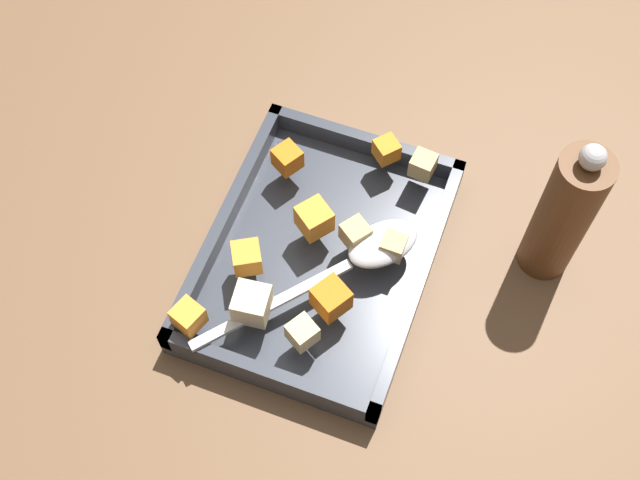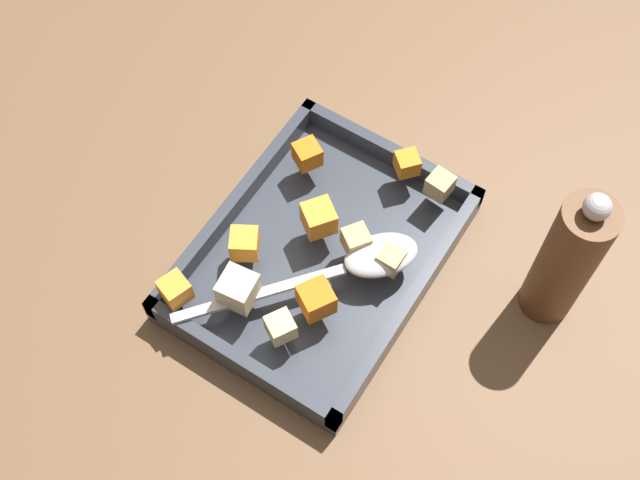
{
  "view_description": "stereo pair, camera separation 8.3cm",
  "coord_description": "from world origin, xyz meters",
  "views": [
    {
      "loc": [
        -0.39,
        -0.13,
        0.78
      ],
      "look_at": [
        -0.02,
        0.01,
        0.05
      ],
      "focal_mm": 47.38,
      "sensor_mm": 36.0,
      "label": 1
    },
    {
      "loc": [
        -0.35,
        -0.2,
        0.78
      ],
      "look_at": [
        -0.02,
        0.01,
        0.05
      ],
      "focal_mm": 47.38,
      "sensor_mm": 36.0,
      "label": 2
    }
  ],
  "objects": [
    {
      "name": "potato_chunk_back_center",
      "position": [
        0.1,
        -0.06,
        0.05
      ],
      "size": [
        0.03,
        0.03,
        0.02
      ],
      "primitive_type": "cube",
      "rotation": [
        0.0,
        0.0,
        3.03
      ],
      "color": "tan",
      "rests_on": "baking_dish"
    },
    {
      "name": "potato_chunk_rim_edge",
      "position": [
        -0.12,
        -0.01,
        0.05
      ],
      "size": [
        0.03,
        0.03,
        0.02
      ],
      "primitive_type": "cube",
      "rotation": [
        0.0,
        0.0,
        1.03
      ],
      "color": "#E0CC89",
      "rests_on": "baking_dish"
    },
    {
      "name": "carrot_chunk_far_right",
      "position": [
        0.06,
        0.08,
        0.05
      ],
      "size": [
        0.03,
        0.03,
        0.03
      ],
      "primitive_type": "cube",
      "rotation": [
        0.0,
        0.0,
        2.61
      ],
      "color": "orange",
      "rests_on": "baking_dish"
    },
    {
      "name": "ground_plane",
      "position": [
        0.0,
        0.0,
        0.0
      ],
      "size": [
        4.0,
        4.0,
        0.0
      ],
      "primitive_type": "plane",
      "color": "brown"
    },
    {
      "name": "carrot_chunk_near_left",
      "position": [
        -0.06,
        0.07,
        0.05
      ],
      "size": [
        0.04,
        0.04,
        0.03
      ],
      "primitive_type": "cube",
      "rotation": [
        0.0,
        0.0,
        3.67
      ],
      "color": "orange",
      "rests_on": "baking_dish"
    },
    {
      "name": "pepper_mill",
      "position": [
        0.07,
        -0.2,
        0.09
      ],
      "size": [
        0.05,
        0.05,
        0.2
      ],
      "color": "brown",
      "rests_on": "ground_plane"
    },
    {
      "name": "carrot_chunk_mid_left",
      "position": [
        -0.0,
        0.02,
        0.06
      ],
      "size": [
        0.04,
        0.04,
        0.03
      ],
      "primitive_type": "cube",
      "rotation": [
        0.0,
        0.0,
        4.07
      ],
      "color": "orange",
      "rests_on": "baking_dish"
    },
    {
      "name": "serving_spoon",
      "position": [
        -0.01,
        -0.04,
        0.05
      ],
      "size": [
        0.21,
        0.18,
        0.02
      ],
      "rotation": [
        0.0,
        0.0,
        2.45
      ],
      "color": "silver",
      "rests_on": "baking_dish"
    },
    {
      "name": "carrot_chunk_under_handle",
      "position": [
        0.11,
        -0.02,
        0.05
      ],
      "size": [
        0.03,
        0.03,
        0.02
      ],
      "primitive_type": "cube",
      "rotation": [
        0.0,
        0.0,
        2.42
      ],
      "color": "orange",
      "rests_on": "baking_dish"
    },
    {
      "name": "carrot_chunk_heap_top",
      "position": [
        -0.08,
        -0.02,
        0.06
      ],
      "size": [
        0.04,
        0.04,
        0.03
      ],
      "primitive_type": "cube",
      "rotation": [
        0.0,
        0.0,
        2.6
      ],
      "color": "orange",
      "rests_on": "baking_dish"
    },
    {
      "name": "baking_dish",
      "position": [
        -0.02,
        0.01,
        0.01
      ],
      "size": [
        0.29,
        0.22,
        0.04
      ],
      "color": "#333842",
      "rests_on": "ground_plane"
    },
    {
      "name": "potato_chunk_corner_sw",
      "position": [
        -0.11,
        0.05,
        0.06
      ],
      "size": [
        0.04,
        0.04,
        0.03
      ],
      "primitive_type": "cube",
      "rotation": [
        0.0,
        0.0,
        0.12
      ],
      "color": "beige",
      "rests_on": "baking_dish"
    },
    {
      "name": "potato_chunk_heap_side",
      "position": [
        -0.0,
        -0.06,
        0.05
      ],
      "size": [
        0.02,
        0.02,
        0.02
      ],
      "primitive_type": "cube",
      "rotation": [
        0.0,
        0.0,
        6.26
      ],
      "color": "tan",
      "rests_on": "baking_dish"
    },
    {
      "name": "potato_chunk_corner_nw",
      "position": [
        -0.0,
        -0.02,
        0.05
      ],
      "size": [
        0.03,
        0.03,
        0.02
      ],
      "primitive_type": "cube",
      "rotation": [
        0.0,
        0.0,
        0.96
      ],
      "color": "tan",
      "rests_on": "baking_dish"
    },
    {
      "name": "carrot_chunk_front_center",
      "position": [
        -0.14,
        0.1,
        0.05
      ],
      "size": [
        0.03,
        0.03,
        0.03
      ],
      "primitive_type": "cube",
      "rotation": [
        0.0,
        0.0,
        4.38
      ],
      "color": "orange",
      "rests_on": "baking_dish"
    }
  ]
}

